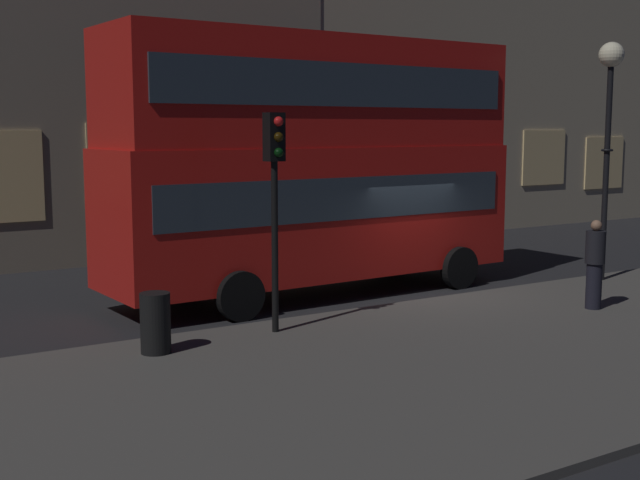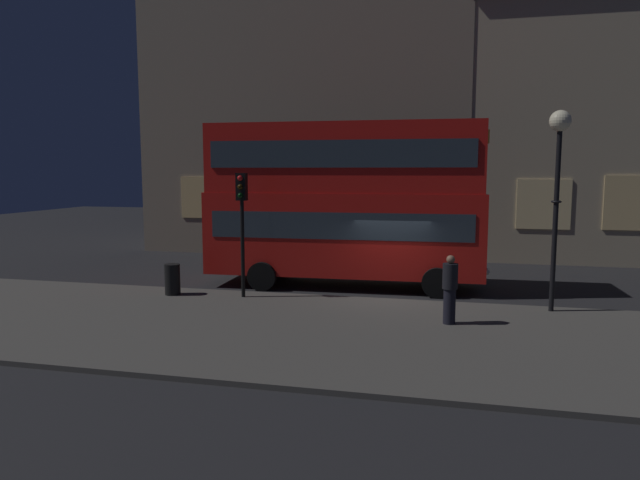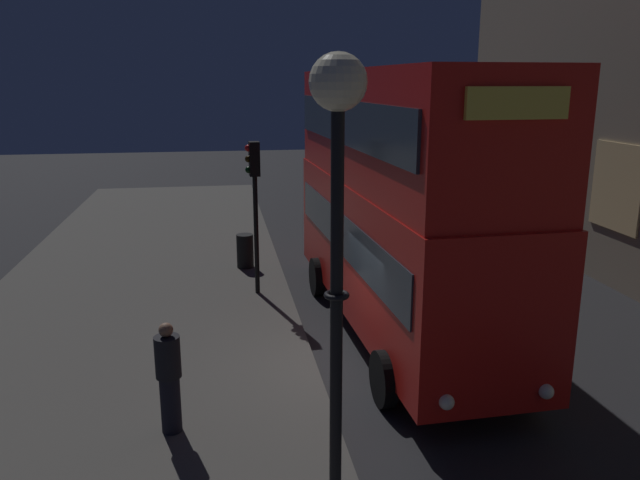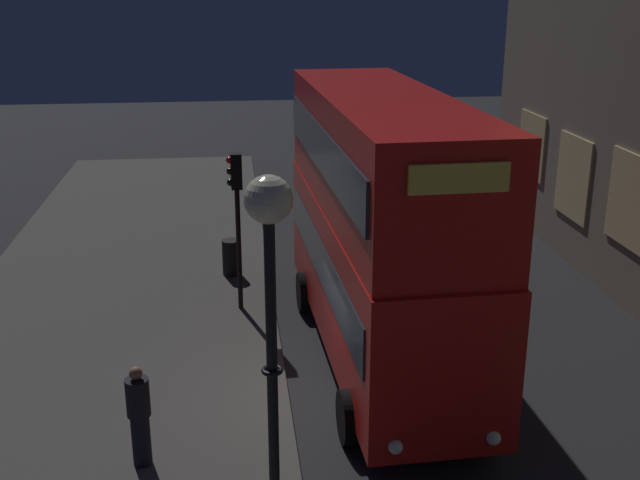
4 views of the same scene
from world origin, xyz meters
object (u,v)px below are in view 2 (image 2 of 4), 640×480
street_lamp (559,155)px  pedestrian (450,289)px  traffic_light_near_kerb (242,208)px  litter_bin (172,279)px  double_decker_bus (344,198)px

street_lamp → pedestrian: (-2.83, -2.08, -3.48)m
traffic_light_near_kerb → street_lamp: bearing=-1.2°
traffic_light_near_kerb → pedestrian: traffic_light_near_kerb is taller
traffic_light_near_kerb → litter_bin: 3.31m
double_decker_bus → pedestrian: bearing=-53.9°
double_decker_bus → traffic_light_near_kerb: (-2.68, -2.97, -0.23)m
street_lamp → litter_bin: bearing=-177.5°
street_lamp → litter_bin: 12.25m
traffic_light_near_kerb → litter_bin: size_ratio=3.93×
traffic_light_near_kerb → street_lamp: size_ratio=0.69×
traffic_light_near_kerb → litter_bin: traffic_light_near_kerb is taller
traffic_light_near_kerb → pedestrian: size_ratio=2.16×
traffic_light_near_kerb → pedestrian: bearing=-18.5°
pedestrian → litter_bin: size_ratio=1.82×
pedestrian → litter_bin: bearing=-130.7°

